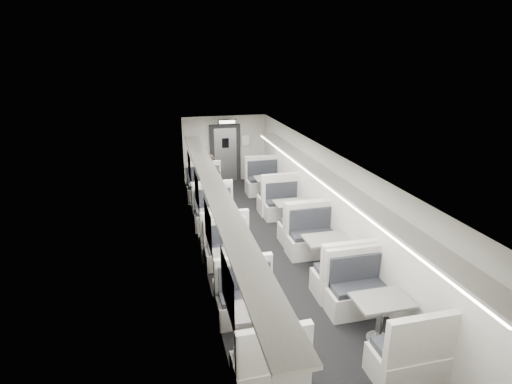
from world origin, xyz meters
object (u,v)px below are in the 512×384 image
booth_right_b (291,215)px  passenger (211,183)px  exit_sign (227,122)px  booth_left_a (208,197)px  booth_right_c (326,255)px  vestibule_door (225,154)px  booth_right_d (380,319)px  booth_left_c (233,267)px  booth_right_a (271,190)px  booth_left_d (257,328)px  booth_left_b (219,226)px

booth_right_b → passenger: passenger is taller
exit_sign → booth_right_b: bearing=-76.3°
booth_left_a → booth_right_c: 4.70m
booth_right_c → vestibule_door: 7.04m
vestibule_door → booth_right_d: bearing=-83.8°
booth_left_c → vestibule_door: (1.00, 6.86, 0.69)m
booth_left_c → booth_right_c: booth_right_c is taller
booth_right_a → booth_right_b: booth_right_a is taller
booth_left_a → booth_right_b: (2.00, -1.89, -0.02)m
booth_right_a → booth_right_d: bearing=-90.0°
booth_right_d → exit_sign: (-1.00, 8.67, 1.88)m
booth_left_a → booth_right_d: booth_left_a is taller
booth_left_c → vestibule_door: vestibule_door is taller
booth_left_c → booth_left_d: (0.00, -2.02, 0.03)m
booth_left_d → booth_right_c: bearing=44.0°
passenger → exit_sign: bearing=62.1°
vestibule_door → exit_sign: 1.33m
booth_right_d → passenger: bearing=106.6°
booth_left_a → booth_right_c: bearing=-64.8°
booth_left_a → booth_right_b: bearing=-43.4°
booth_left_d → booth_right_b: booth_right_b is taller
booth_left_b → booth_left_c: size_ratio=1.13×
booth_right_c → exit_sign: 6.79m
passenger → exit_sign: exit_sign is taller
booth_right_a → vestibule_door: 2.79m
booth_left_d → exit_sign: bearing=83.2°
booth_right_c → booth_right_d: (0.00, -2.22, -0.01)m
booth_left_d → booth_right_a: booth_right_a is taller
booth_left_d → vestibule_door: size_ratio=1.01×
booth_left_d → exit_sign: (1.00, 8.39, 1.90)m
booth_left_b → booth_right_b: size_ratio=1.03×
booth_left_b → passenger: 2.13m
booth_left_a → booth_left_c: size_ratio=1.17×
vestibule_door → exit_sign: (0.00, -0.49, 1.24)m
booth_left_a → booth_left_d: bearing=-90.0°
booth_right_d → vestibule_door: bearing=96.2°
booth_right_a → booth_left_d: bearing=-107.5°
vestibule_door → booth_left_b: bearing=-101.7°
booth_right_c → booth_right_d: 2.22m
booth_right_a → booth_right_c: (0.00, -4.41, -0.01)m
booth_left_d → passenger: bearing=89.1°
booth_left_b → booth_left_c: bearing=-90.0°
booth_left_d → vestibule_door: vestibule_door is taller
booth_left_c → passenger: passenger is taller
booth_left_a → booth_left_b: booth_left_a is taller
booth_left_b → booth_right_b: (2.00, 0.26, -0.01)m
booth_right_b → passenger: size_ratio=1.25×
booth_left_b → booth_left_c: (0.00, -2.03, -0.05)m
booth_right_b → exit_sign: size_ratio=3.49×
booth_left_b → passenger: size_ratio=1.28×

